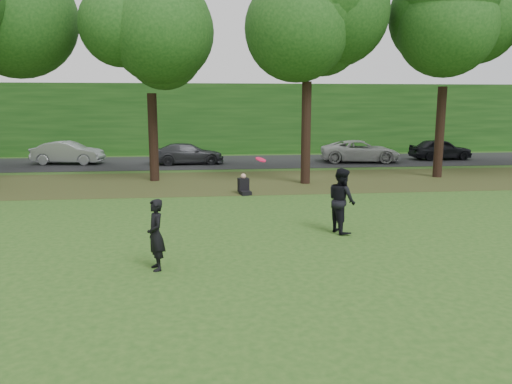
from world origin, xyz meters
TOP-DOWN VIEW (x-y plane):
  - ground at (0.00, 0.00)m, footprint 120.00×120.00m
  - leaf_litter at (0.00, 13.00)m, footprint 60.00×7.00m
  - street at (0.00, 21.00)m, footprint 70.00×7.00m
  - far_hedge at (0.00, 27.00)m, footprint 70.00×3.00m
  - player_left at (-1.84, 0.83)m, footprint 0.55×0.68m
  - player_right at (3.19, 3.54)m, footprint 0.90×1.05m
  - parked_cars at (-0.21, 20.36)m, footprint 38.46×3.43m
  - frisbee at (0.70, 2.31)m, footprint 0.27×0.28m
  - seated_person at (0.94, 9.96)m, footprint 0.54×0.79m
  - tree_line at (-0.34, 12.94)m, footprint 55.30×7.90m

SIDE VIEW (x-z plane):
  - ground at x=0.00m, z-range 0.00..0.00m
  - leaf_litter at x=0.00m, z-range 0.00..0.01m
  - street at x=0.00m, z-range 0.00..0.02m
  - seated_person at x=0.94m, z-range -0.10..0.73m
  - parked_cars at x=-0.21m, z-range 0.00..1.38m
  - player_left at x=-1.84m, z-range 0.00..1.61m
  - player_right at x=3.19m, z-range 0.00..1.88m
  - frisbee at x=0.70m, z-range 2.21..2.37m
  - far_hedge at x=0.00m, z-range 0.00..5.00m
  - tree_line at x=-0.34m, z-range 1.69..14.00m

